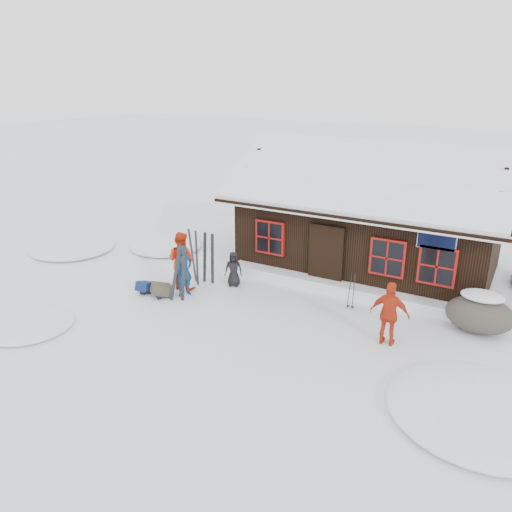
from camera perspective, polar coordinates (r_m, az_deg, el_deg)
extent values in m
plane|color=white|center=(14.42, 0.81, -6.24)|extent=(120.00, 120.00, 0.00)
cube|color=black|center=(17.77, 12.98, 2.68)|extent=(8.00, 5.00, 2.50)
cube|color=black|center=(15.89, 11.95, 8.58)|extent=(8.90, 3.14, 1.88)
cube|color=black|center=(18.68, 14.85, 9.99)|extent=(8.90, 3.14, 1.88)
cube|color=white|center=(15.87, 11.98, 9.07)|extent=(8.72, 3.07, 1.86)
cube|color=white|center=(18.66, 14.89, 10.41)|extent=(8.72, 3.07, 1.86)
cube|color=white|center=(17.15, 13.75, 12.20)|extent=(8.81, 0.22, 0.14)
cube|color=silver|center=(14.73, 9.89, 4.35)|extent=(8.90, 0.10, 0.20)
cube|color=black|center=(15.73, 8.04, -0.20)|extent=(1.00, 0.10, 2.00)
cube|color=black|center=(14.55, 19.96, 1.88)|extent=(1.00, 0.06, 0.60)
cube|color=maroon|center=(16.40, 1.60, 2.12)|extent=(1.04, 0.10, 1.14)
cube|color=black|center=(16.37, 1.53, 2.09)|extent=(0.90, 0.04, 1.00)
cube|color=maroon|center=(15.06, 14.79, -0.19)|extent=(1.04, 0.10, 1.14)
cube|color=black|center=(15.02, 14.74, -0.23)|extent=(0.90, 0.04, 1.00)
cube|color=maroon|center=(14.80, 19.99, -1.10)|extent=(1.04, 0.10, 1.14)
cube|color=black|center=(14.77, 19.96, -1.15)|extent=(0.90, 0.04, 1.00)
cube|color=white|center=(15.67, 9.65, -3.63)|extent=(7.60, 0.60, 0.35)
ellipsoid|color=white|center=(19.90, -10.19, 0.95)|extent=(2.80, 2.80, 0.34)
ellipsoid|color=white|center=(11.30, 24.06, -16.28)|extent=(3.60, 3.60, 0.43)
ellipsoid|color=white|center=(14.85, -24.56, -7.36)|extent=(2.40, 2.40, 0.29)
ellipsoid|color=white|center=(20.62, -20.19, 0.68)|extent=(3.20, 3.20, 0.38)
imported|color=navy|center=(15.23, -8.23, -1.68)|extent=(0.53, 0.67, 1.61)
imported|color=red|center=(15.73, -8.55, -0.52)|extent=(0.95, 0.76, 1.85)
imported|color=red|center=(12.78, 15.02, -6.41)|extent=(1.00, 0.46, 1.67)
imported|color=black|center=(15.88, -2.58, -1.49)|extent=(0.65, 0.54, 1.14)
ellipsoid|color=#4E483E|center=(14.36, 24.18, -6.13)|extent=(1.72, 1.29, 0.95)
ellipsoid|color=white|center=(14.20, 24.42, -4.63)|extent=(1.08, 0.78, 0.24)
cube|color=black|center=(14.90, -9.18, -1.98)|extent=(0.44, 0.19, 1.81)
cube|color=black|center=(14.72, -8.29, -2.22)|extent=(0.43, 0.21, 1.81)
cube|color=black|center=(16.27, -7.28, 0.00)|extent=(0.32, 0.07, 1.82)
cube|color=black|center=(16.02, -6.78, -0.30)|extent=(0.24, 0.24, 1.82)
cube|color=black|center=(16.15, -5.88, -0.25)|extent=(0.17, 0.07, 1.75)
cube|color=black|center=(16.00, -5.00, -0.40)|extent=(0.17, 0.06, 1.75)
cylinder|color=black|center=(14.56, 10.62, -3.96)|extent=(0.08, 0.10, 1.17)
cylinder|color=black|center=(14.52, 11.09, -4.06)|extent=(0.08, 0.10, 1.17)
cube|color=#11214B|center=(15.86, -12.49, -3.65)|extent=(0.46, 0.58, 0.29)
cube|color=#3E3B2C|center=(15.49, -10.70, -4.04)|extent=(0.69, 0.74, 0.32)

